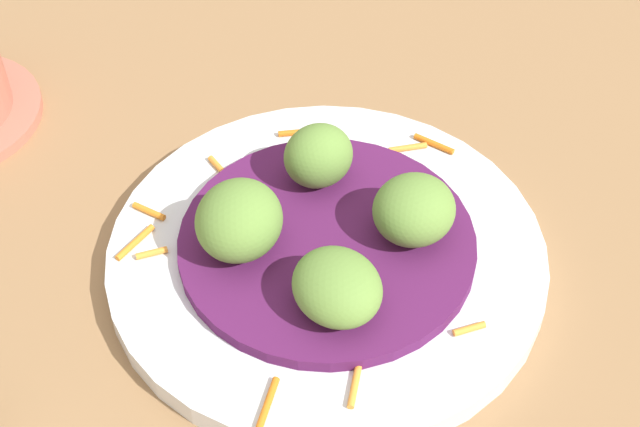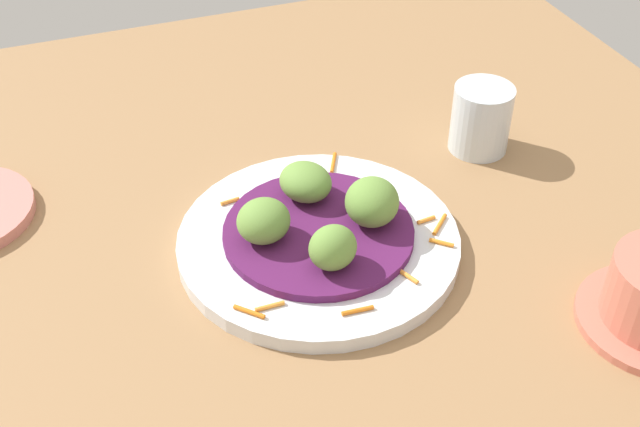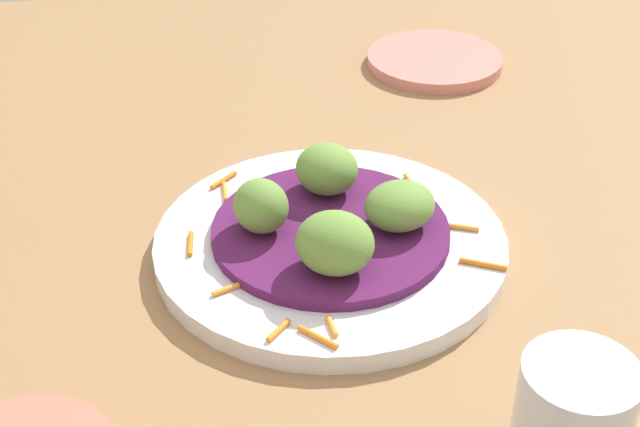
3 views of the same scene
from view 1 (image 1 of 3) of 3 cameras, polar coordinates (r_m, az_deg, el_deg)
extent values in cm
cube|color=#936D47|center=(61.81, 3.50, -1.55)|extent=(110.00, 110.00, 2.00)
cylinder|color=silver|center=(58.36, 0.41, -2.59)|extent=(26.73, 26.73, 1.55)
cylinder|color=#51194C|center=(57.45, 0.42, -1.81)|extent=(17.99, 17.99, 0.86)
cylinder|color=orange|center=(51.80, 2.16, -9.93)|extent=(3.32, 1.72, 0.40)
cylinder|color=orange|center=(50.99, -3.19, -11.39)|extent=(3.23, 1.91, 0.40)
cylinder|color=orange|center=(64.06, 5.28, 3.95)|extent=(0.41, 2.60, 0.40)
cylinder|color=orange|center=(60.55, -10.20, 0.13)|extent=(1.85, 2.00, 0.40)
cylinder|color=orange|center=(64.96, -1.27, 4.89)|extent=(0.61, 2.84, 0.40)
cylinder|color=orange|center=(58.14, -10.04, -2.34)|extent=(0.61, 1.94, 0.40)
cylinder|color=orange|center=(54.37, 8.92, -6.83)|extent=(0.63, 1.95, 0.40)
cylinder|color=orange|center=(62.59, -5.95, 2.63)|extent=(2.65, 1.42, 0.40)
cylinder|color=orange|center=(64.53, 6.83, 4.16)|extent=(2.38, 2.34, 0.40)
cylinder|color=orange|center=(58.90, -11.01, -1.71)|extent=(2.47, 2.57, 0.40)
ellipsoid|color=olive|center=(56.31, 5.64, 0.22)|extent=(6.72, 6.80, 3.94)
ellipsoid|color=olive|center=(59.27, -0.10, 3.48)|extent=(5.35, 5.60, 4.05)
ellipsoid|color=olive|center=(55.37, -4.87, -0.40)|extent=(7.25, 7.04, 4.37)
ellipsoid|color=olive|center=(52.50, 1.03, -4.42)|extent=(6.80, 6.44, 3.45)
camera|label=2|loc=(0.96, 8.07, 50.00)|focal=45.45mm
camera|label=3|loc=(0.66, -63.29, 20.72)|focal=50.48mm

